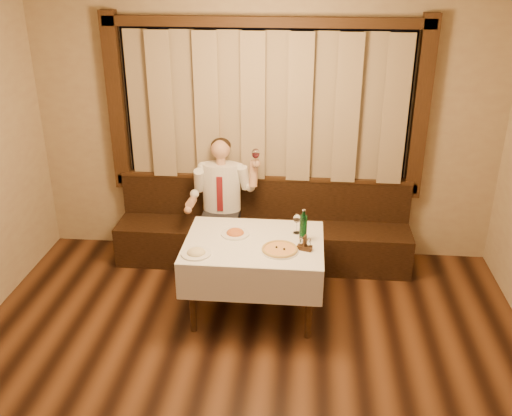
# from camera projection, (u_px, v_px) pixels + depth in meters

# --- Properties ---
(room) EXTENTS (5.01, 6.01, 2.81)m
(room) POSITION_uv_depth(u_px,v_px,m) (244.00, 198.00, 4.26)
(room) COLOR black
(room) RESTS_ON ground
(banquette) EXTENTS (3.20, 0.61, 0.94)m
(banquette) POSITION_uv_depth(u_px,v_px,m) (263.00, 234.00, 6.33)
(banquette) COLOR black
(banquette) RESTS_ON ground
(dining_table) EXTENTS (1.27, 0.97, 0.76)m
(dining_table) POSITION_uv_depth(u_px,v_px,m) (254.00, 251.00, 5.26)
(dining_table) COLOR black
(dining_table) RESTS_ON ground
(pizza) EXTENTS (0.34, 0.34, 0.04)m
(pizza) POSITION_uv_depth(u_px,v_px,m) (280.00, 249.00, 5.04)
(pizza) COLOR white
(pizza) RESTS_ON dining_table
(pasta_red) EXTENTS (0.27, 0.27, 0.09)m
(pasta_red) POSITION_uv_depth(u_px,v_px,m) (235.00, 231.00, 5.33)
(pasta_red) COLOR white
(pasta_red) RESTS_ON dining_table
(pasta_cream) EXTENTS (0.27, 0.27, 0.09)m
(pasta_cream) POSITION_uv_depth(u_px,v_px,m) (196.00, 251.00, 4.98)
(pasta_cream) COLOR white
(pasta_cream) RESTS_ON dining_table
(green_bottle) EXTENTS (0.07, 0.07, 0.31)m
(green_bottle) POSITION_uv_depth(u_px,v_px,m) (303.00, 228.00, 5.18)
(green_bottle) COLOR #0F461E
(green_bottle) RESTS_ON dining_table
(table_wine_glass) EXTENTS (0.07, 0.07, 0.20)m
(table_wine_glass) POSITION_uv_depth(u_px,v_px,m) (297.00, 219.00, 5.31)
(table_wine_glass) COLOR white
(table_wine_glass) RESTS_ON dining_table
(cruet_caddy) EXTENTS (0.14, 0.10, 0.14)m
(cruet_caddy) POSITION_uv_depth(u_px,v_px,m) (305.00, 245.00, 5.05)
(cruet_caddy) COLOR black
(cruet_caddy) RESTS_ON dining_table
(seated_man) EXTENTS (0.77, 0.57, 1.41)m
(seated_man) POSITION_uv_depth(u_px,v_px,m) (221.00, 194.00, 6.08)
(seated_man) COLOR black
(seated_man) RESTS_ON ground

